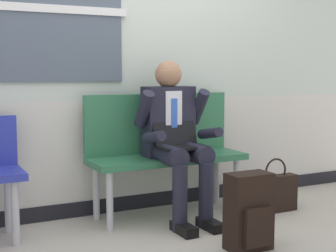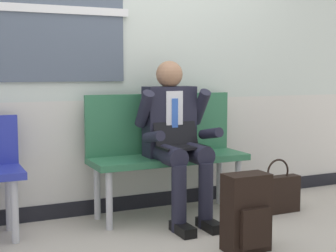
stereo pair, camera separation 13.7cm
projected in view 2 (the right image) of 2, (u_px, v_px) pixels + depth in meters
ground_plane at (161, 230)px, 3.66m from camera, size 18.00×18.00×0.00m
station_wall at (127, 23)px, 4.08m from camera, size 5.01×0.16×3.12m
bench_with_person at (165, 145)px, 4.03m from camera, size 1.27×0.42×0.97m
person_seated at (176, 136)px, 3.84m from camera, size 0.57×0.70×1.24m
backpack at (247, 213)px, 3.21m from camera, size 0.29×0.21×0.50m
handbag at (278, 194)px, 4.08m from camera, size 0.39×0.10×0.45m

